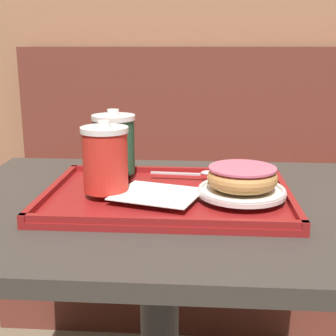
{
  "coord_description": "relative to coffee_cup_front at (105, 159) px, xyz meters",
  "views": [
    {
      "loc": [
        0.08,
        -0.85,
        1.0
      ],
      "look_at": [
        0.02,
        0.0,
        0.78
      ],
      "focal_mm": 50.0,
      "sensor_mm": 36.0,
      "label": 1
    }
  ],
  "objects": [
    {
      "name": "coffee_cup_rear",
      "position": [
        -0.01,
        0.13,
        0.0
      ],
      "size": [
        0.09,
        0.09,
        0.14
      ],
      "color": "#235638",
      "rests_on": "serving_tray"
    },
    {
      "name": "spoon",
      "position": [
        0.17,
        0.12,
        -0.06
      ],
      "size": [
        0.14,
        0.02,
        0.01
      ],
      "rotation": [
        0.0,
        0.0,
        6.21
      ],
      "color": "silver",
      "rests_on": "serving_tray"
    },
    {
      "name": "napkin_paper",
      "position": [
        0.1,
        -0.02,
        -0.06
      ],
      "size": [
        0.18,
        0.16,
        0.0
      ],
      "rotation": [
        0.0,
        0.0,
        -0.3
      ],
      "color": "white",
      "rests_on": "serving_tray"
    },
    {
      "name": "serving_tray",
      "position": [
        0.11,
        0.02,
        -0.08
      ],
      "size": [
        0.46,
        0.33,
        0.02
      ],
      "color": "maroon",
      "rests_on": "cafe_table"
    },
    {
      "name": "donut_chocolate_glazed",
      "position": [
        0.25,
        -0.01,
        -0.03
      ],
      "size": [
        0.13,
        0.13,
        0.04
      ],
      "color": "tan",
      "rests_on": "plate_with_chocolate_donut"
    },
    {
      "name": "cafe_table",
      "position": [
        0.1,
        0.02,
        -0.26
      ],
      "size": [
        0.84,
        0.65,
        0.72
      ],
      "color": "#38332D",
      "rests_on": "ground_plane"
    },
    {
      "name": "plate_with_chocolate_donut",
      "position": [
        0.25,
        -0.01,
        -0.05
      ],
      "size": [
        0.16,
        0.16,
        0.01
      ],
      "color": "white",
      "rests_on": "serving_tray"
    },
    {
      "name": "coffee_cup_front",
      "position": [
        0.0,
        0.0,
        0.0
      ],
      "size": [
        0.09,
        0.09,
        0.13
      ],
      "color": "red",
      "rests_on": "serving_tray"
    },
    {
      "name": "booth_bench",
      "position": [
        0.33,
        0.89,
        -0.49
      ],
      "size": [
        1.75,
        0.44,
        1.0
      ],
      "color": "brown",
      "rests_on": "ground_plane"
    }
  ]
}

